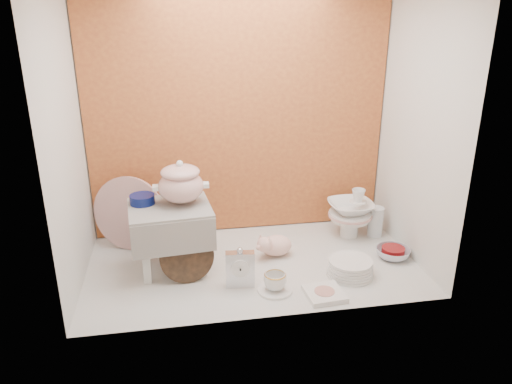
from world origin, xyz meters
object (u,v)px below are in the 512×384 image
crystal_bowl (393,253)px  porcelain_tower (350,213)px  step_stool (172,238)px  blue_white_vase (172,223)px  floral_platter (129,214)px  soup_tureen (181,182)px  plush_pig (276,245)px  dinner_plate_stack (350,267)px  mantel_clock (240,268)px  gold_rim_teacup (275,281)px

crystal_bowl → porcelain_tower: (-0.15, 0.32, 0.13)m
step_stool → crystal_bowl: (1.23, -0.10, -0.15)m
blue_white_vase → porcelain_tower: 1.08m
crystal_bowl → porcelain_tower: 0.37m
porcelain_tower → floral_platter: bearing=177.0°
blue_white_vase → porcelain_tower: (1.08, -0.12, 0.04)m
floral_platter → blue_white_vase: size_ratio=1.91×
floral_platter → soup_tureen: bearing=-39.5°
step_stool → soup_tureen: size_ratio=1.51×
soup_tureen → plush_pig: bearing=0.3°
dinner_plate_stack → floral_platter: bearing=155.6°
blue_white_vase → porcelain_tower: size_ratio=0.74×
dinner_plate_stack → crystal_bowl: 0.33m
mantel_clock → step_stool: bearing=149.2°
soup_tureen → crystal_bowl: size_ratio=1.46×
step_stool → crystal_bowl: step_stool is taller
soup_tureen → gold_rim_teacup: bearing=-39.9°
step_stool → gold_rim_teacup: 0.61m
soup_tureen → mantel_clock: 0.54m
blue_white_vase → dinner_plate_stack: bearing=-32.0°
step_stool → crystal_bowl: size_ratio=2.21×
dinner_plate_stack → porcelain_tower: bearing=70.7°
soup_tureen → dinner_plate_stack: soup_tureen is taller
floral_platter → dinner_plate_stack: floral_platter is taller
floral_platter → blue_white_vase: bearing=11.6°
plush_pig → porcelain_tower: bearing=15.8°
blue_white_vase → crystal_bowl: 1.30m
step_stool → dinner_plate_stack: (0.92, -0.24, -0.14)m
crystal_bowl → porcelain_tower: porcelain_tower is taller
floral_platter → crystal_bowl: (1.46, -0.39, -0.19)m
soup_tureen → mantel_clock: bearing=-46.7°
plush_pig → floral_platter: bearing=159.7°
mantel_clock → gold_rim_teacup: mantel_clock is taller
blue_white_vase → porcelain_tower: bearing=-6.3°
mantel_clock → dinner_plate_stack: 0.59m
floral_platter → plush_pig: size_ratio=1.95×
crystal_bowl → floral_platter: bearing=165.2°
floral_platter → blue_white_vase: 0.27m
blue_white_vase → crystal_bowl: size_ratio=1.21×
soup_tureen → porcelain_tower: (1.02, 0.18, -0.33)m
soup_tureen → porcelain_tower: 1.08m
gold_rim_teacup → crystal_bowl: size_ratio=0.59×
plush_pig → porcelain_tower: size_ratio=0.73×
step_stool → gold_rim_teacup: bearing=-38.5°
mantel_clock → dinner_plate_stack: mantel_clock is taller
soup_tureen → crystal_bowl: soup_tureen is taller
blue_white_vase → mantel_clock: bearing=-60.6°
step_stool → blue_white_vase: size_ratio=1.83×
step_stool → porcelain_tower: 1.10m
mantel_clock → dinner_plate_stack: (0.59, 0.01, -0.06)m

